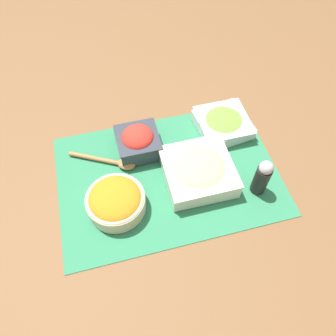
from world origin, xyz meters
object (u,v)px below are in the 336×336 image
cucumber_bowl (198,170)px  carrot_bowl (116,201)px  lettuce_bowl (223,123)px  wooden_spoon (115,162)px  tomato_bowl (138,141)px  pepper_shaker (262,177)px

cucumber_bowl → carrot_bowl: (-0.22, -0.04, 0.00)m
lettuce_bowl → wooden_spoon: bearing=-171.8°
carrot_bowl → lettuce_bowl: 0.38m
cucumber_bowl → wooden_spoon: 0.23m
cucumber_bowl → lettuce_bowl: 0.19m
cucumber_bowl → tomato_bowl: bearing=135.4°
wooden_spoon → pepper_shaker: pepper_shaker is taller
tomato_bowl → pepper_shaker: pepper_shaker is taller
pepper_shaker → cucumber_bowl: bearing=152.1°
lettuce_bowl → pepper_shaker: 0.22m
pepper_shaker → lettuce_bowl: bearing=94.7°
tomato_bowl → carrot_bowl: 0.19m
wooden_spoon → pepper_shaker: (0.34, -0.17, 0.05)m
carrot_bowl → wooden_spoon: 0.14m
cucumber_bowl → wooden_spoon: size_ratio=0.98×
cucumber_bowl → pepper_shaker: (0.14, -0.07, 0.02)m
wooden_spoon → lettuce_bowl: bearing=8.2°
cucumber_bowl → carrot_bowl: bearing=-170.9°
carrot_bowl → lettuce_bowl: carrot_bowl is taller
tomato_bowl → pepper_shaker: 0.34m
pepper_shaker → wooden_spoon: bearing=153.6°
tomato_bowl → pepper_shaker: size_ratio=1.02×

